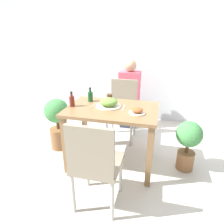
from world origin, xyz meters
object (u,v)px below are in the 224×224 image
at_px(drink_cup, 109,97).
at_px(person_figure, 129,95).
at_px(side_plate, 137,111).
at_px(condiment_bottle, 72,101).
at_px(chair_far, 123,106).
at_px(food_plate, 109,103).
at_px(sauce_bottle, 90,96).
at_px(potted_plant_right, 188,141).
at_px(chair_near, 95,162).
at_px(potted_plant_left, 58,120).

bearing_deg(drink_cup, person_figure, 81.25).
bearing_deg(side_plate, condiment_bottle, 176.98).
xyz_separation_m(side_plate, drink_cup, (-0.41, 0.39, 0.01)).
xyz_separation_m(side_plate, person_figure, (-0.28, 1.23, -0.20)).
height_order(chair_far, side_plate, chair_far).
distance_m(food_plate, side_plate, 0.38).
bearing_deg(condiment_bottle, sauce_bottle, 56.69).
bearing_deg(person_figure, condiment_bottle, -112.28).
relative_size(food_plate, drink_cup, 4.15).
bearing_deg(chair_far, sauce_bottle, -118.62).
bearing_deg(side_plate, sauce_bottle, 157.02).
distance_m(drink_cup, potted_plant_right, 1.09).
xyz_separation_m(chair_near, chair_far, (-0.04, 1.44, 0.00)).
bearing_deg(person_figure, food_plate, -93.76).
xyz_separation_m(sauce_bottle, potted_plant_left, (-0.51, 0.02, -0.39)).
distance_m(side_plate, potted_plant_right, 0.74).
xyz_separation_m(drink_cup, person_figure, (0.13, 0.83, -0.21)).
height_order(potted_plant_left, person_figure, person_figure).
bearing_deg(condiment_bottle, potted_plant_right, 6.99).
relative_size(chair_far, condiment_bottle, 4.95).
bearing_deg(person_figure, chair_near, -89.93).
height_order(sauce_bottle, potted_plant_left, sauce_bottle).
distance_m(food_plate, person_figure, 1.11).
relative_size(sauce_bottle, person_figure, 0.16).
distance_m(chair_near, potted_plant_left, 1.24).
height_order(sauce_bottle, potted_plant_right, sauce_bottle).
bearing_deg(food_plate, drink_cup, 102.33).
bearing_deg(person_figure, potted_plant_right, -49.68).
height_order(chair_far, drink_cup, chair_far).
bearing_deg(sauce_bottle, chair_near, -68.67).
height_order(chair_near, sauce_bottle, sauce_bottle).
xyz_separation_m(side_plate, potted_plant_right, (0.59, 0.21, -0.40)).
distance_m(chair_near, side_plate, 0.72).
height_order(food_plate, potted_plant_right, food_plate).
bearing_deg(food_plate, potted_plant_left, 168.96).
relative_size(food_plate, person_figure, 0.25).
relative_size(condiment_bottle, potted_plant_left, 0.25).
relative_size(chair_near, side_plate, 5.09).
xyz_separation_m(chair_far, sauce_bottle, (-0.30, -0.56, 0.31)).
bearing_deg(side_plate, food_plate, 158.76).
bearing_deg(potted_plant_right, food_plate, -175.74).
distance_m(chair_far, potted_plant_left, 0.97).
distance_m(food_plate, potted_plant_right, 1.03).
height_order(chair_near, chair_far, same).
distance_m(chair_far, potted_plant_right, 1.10).
bearing_deg(side_plate, potted_plant_left, 165.67).
bearing_deg(food_plate, chair_near, -84.39).
relative_size(chair_near, chair_far, 1.00).
bearing_deg(sauce_bottle, potted_plant_right, -2.68).
height_order(drink_cup, potted_plant_left, drink_cup).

